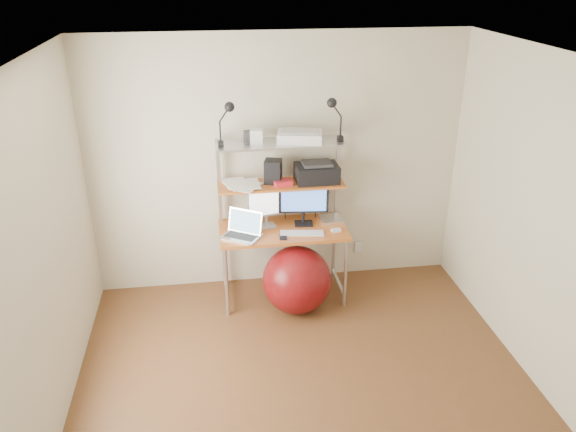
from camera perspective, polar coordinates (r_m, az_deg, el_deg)
name	(u,v)px	position (r m, az deg, el deg)	size (l,w,h in m)	color
room	(311,253)	(3.81, 2.40, -3.81)	(3.60, 3.60, 3.60)	brown
computer_desk	(282,205)	(5.27, -0.62, 1.11)	(1.20, 0.60, 1.57)	#C05925
wall_outlet	(358,247)	(5.96, 7.17, -3.13)	(0.08, 0.01, 0.12)	silver
monitor_silver	(266,205)	(5.28, -2.25, 1.13)	(0.36, 0.16, 0.41)	#A6A6AB
monitor_black	(304,201)	(5.31, 1.59, 1.55)	(0.47, 0.15, 0.47)	black
laptop	(243,231)	(5.17, -4.58, -1.49)	(0.43, 0.40, 0.30)	silver
keyboard	(302,233)	(5.21, 1.42, -1.75)	(0.40, 0.11, 0.01)	silver
mouse	(336,230)	(5.27, 4.90, -1.44)	(0.09, 0.05, 0.02)	silver
mac_mini	(331,219)	(5.46, 4.42, -0.36)	(0.21, 0.21, 0.04)	silver
phone	(283,237)	(5.14, -0.49, -2.12)	(0.07, 0.12, 0.01)	black
printer	(317,172)	(5.28, 2.94, 4.45)	(0.40, 0.28, 0.19)	black
nas_cube	(273,171)	(5.24, -1.52, 4.55)	(0.15, 0.15, 0.22)	black
red_box	(283,183)	(5.20, -0.53, 3.39)	(0.16, 0.11, 0.05)	red
scanner	(300,136)	(5.12, 1.20, 8.10)	(0.44, 0.33, 0.11)	silver
box_white	(256,137)	(5.07, -3.22, 8.07)	(0.11, 0.09, 0.13)	silver
box_grey	(250,136)	(5.14, -3.90, 8.08)	(0.10, 0.10, 0.10)	#2E2D30
clip_lamp_left	(228,114)	(4.95, -6.16, 10.24)	(0.16, 0.09, 0.40)	black
clip_lamp_right	(334,110)	(5.07, 4.66, 10.69)	(0.16, 0.09, 0.40)	black
exercise_ball	(297,280)	(5.29, 0.90, -6.51)	(0.64, 0.64, 0.64)	maroon
paper_stack	(241,184)	(5.22, -4.81, 3.24)	(0.40, 0.42, 0.02)	white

